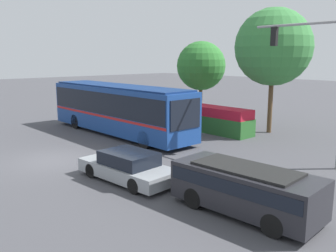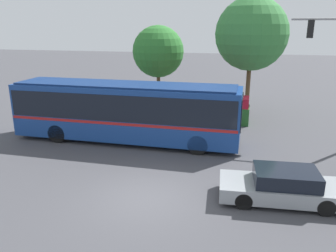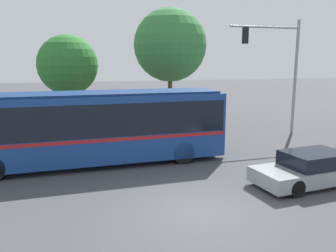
{
  "view_description": "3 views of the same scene",
  "coord_description": "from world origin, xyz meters",
  "views": [
    {
      "loc": [
        16.36,
        -7.28,
        4.93
      ],
      "look_at": [
        2.11,
        5.62,
        1.27
      ],
      "focal_mm": 38.81,
      "sensor_mm": 36.0,
      "label": 1
    },
    {
      "loc": [
        3.46,
        -10.5,
        6.04
      ],
      "look_at": [
        -0.02,
        3.56,
        1.72
      ],
      "focal_mm": 35.7,
      "sensor_mm": 36.0,
      "label": 2
    },
    {
      "loc": [
        -3.71,
        -8.95,
        4.45
      ],
      "look_at": [
        0.99,
        6.41,
        1.41
      ],
      "focal_mm": 36.36,
      "sensor_mm": 36.0,
      "label": 3
    }
  ],
  "objects": [
    {
      "name": "street_tree_centre",
      "position": [
        3.33,
        13.58,
        5.55
      ],
      "size": [
        4.93,
        4.93,
        8.02
      ],
      "color": "brown",
      "rests_on": "ground"
    },
    {
      "name": "sedan_foreground",
      "position": [
        4.84,
        0.95,
        0.57
      ],
      "size": [
        4.51,
        2.12,
        1.22
      ],
      "rotation": [
        0.0,
        0.0,
        3.22
      ],
      "color": "gray",
      "rests_on": "ground"
    },
    {
      "name": "flowering_hedge",
      "position": [
        0.51,
        10.96,
        0.84
      ],
      "size": [
        6.06,
        1.54,
        1.7
      ],
      "color": "#286028",
      "rests_on": "ground"
    },
    {
      "name": "ground_plane",
      "position": [
        0.0,
        0.0,
        0.0
      ],
      "size": [
        140.0,
        140.0,
        0.0
      ],
      "primitive_type": "plane",
      "color": "#444449"
    },
    {
      "name": "city_bus",
      "position": [
        -2.94,
        5.87,
        1.81
      ],
      "size": [
        12.24,
        2.64,
        3.17
      ],
      "rotation": [
        0.0,
        0.0,
        0.01
      ],
      "color": "navy",
      "rests_on": "ground"
    },
    {
      "name": "traffic_light_pole",
      "position": [
        8.83,
        8.82,
        4.44
      ],
      "size": [
        4.61,
        0.24,
        6.91
      ],
      "rotation": [
        0.0,
        0.0,
        3.14
      ],
      "color": "gray",
      "rests_on": "ground"
    },
    {
      "name": "street_tree_left",
      "position": [
        -3.4,
        14.14,
        4.24
      ],
      "size": [
        3.85,
        3.85,
        6.17
      ],
      "color": "brown",
      "rests_on": "ground"
    },
    {
      "name": "suv_left_lane",
      "position": [
        9.91,
        1.87,
        0.9
      ],
      "size": [
        4.87,
        2.19,
        1.54
      ],
      "rotation": [
        0.0,
        0.0,
        3.21
      ],
      "color": "#232328",
      "rests_on": "ground"
    }
  ]
}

